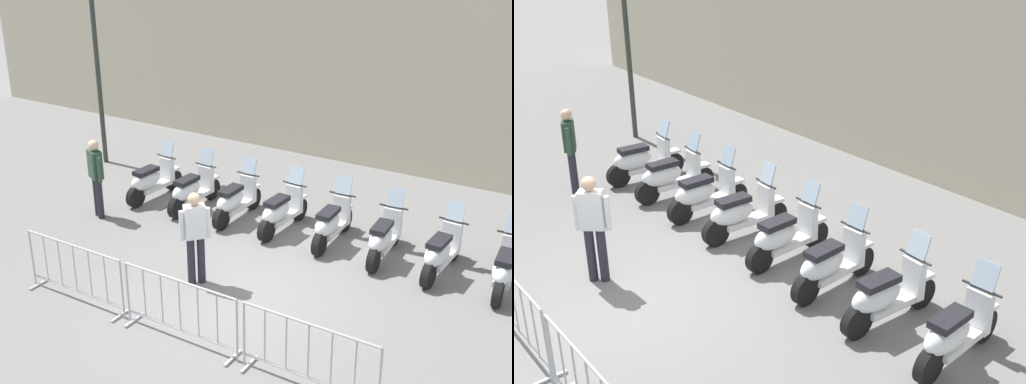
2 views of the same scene
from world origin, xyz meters
TOP-DOWN VIEW (x-y plane):
  - ground_plane at (0.00, 0.00)m, footprint 120.00×120.00m
  - motorcycle_0 at (-3.53, 2.94)m, footprint 0.68×1.71m
  - motorcycle_1 at (-2.42, 2.81)m, footprint 0.64×1.72m
  - motorcycle_2 at (-1.32, 2.69)m, footprint 0.61×1.72m
  - motorcycle_3 at (-0.22, 2.57)m, footprint 0.67×1.72m
  - motorcycle_4 at (0.89, 2.44)m, footprint 0.57×1.73m
  - motorcycle_5 at (1.98, 2.24)m, footprint 0.56×1.73m
  - motorcycle_6 at (3.07, 2.07)m, footprint 0.67×1.71m
  - motorcycle_7 at (4.18, 1.93)m, footprint 0.56×1.73m
  - barrier_segment_0 at (-2.38, -1.30)m, footprint 2.09×0.69m
  - barrier_segment_1 at (-0.21, -1.59)m, footprint 2.09×0.69m
  - barrier_segment_2 at (1.96, -1.88)m, footprint 2.09×0.69m
  - street_lamp at (-5.97, 4.56)m, footprint 0.36×0.36m
  - officer_near_row_end at (-0.82, 0.04)m, footprint 0.44×0.40m
  - officer_mid_plaza at (-4.07, 1.67)m, footprint 0.47×0.38m

SIDE VIEW (x-z plane):
  - ground_plane at x=0.00m, z-range 0.00..0.00m
  - motorcycle_0 at x=-3.53m, z-range -0.16..1.07m
  - motorcycle_1 at x=-2.42m, z-range -0.16..1.07m
  - motorcycle_2 at x=-1.32m, z-range -0.16..1.07m
  - motorcycle_3 at x=-0.22m, z-range -0.16..1.07m
  - motorcycle_4 at x=0.89m, z-range -0.16..1.07m
  - motorcycle_5 at x=1.98m, z-range -0.16..1.07m
  - motorcycle_6 at x=3.07m, z-range -0.16..1.07m
  - motorcycle_7 at x=4.18m, z-range -0.16..1.07m
  - barrier_segment_0 at x=-2.38m, z-range -0.01..1.06m
  - barrier_segment_1 at x=-0.21m, z-range -0.01..1.06m
  - barrier_segment_2 at x=1.96m, z-range -0.01..1.06m
  - officer_near_row_end at x=-0.82m, z-range 0.12..1.85m
  - officer_mid_plaza at x=-4.07m, z-range 0.12..1.85m
  - street_lamp at x=-5.97m, z-range 0.61..6.74m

